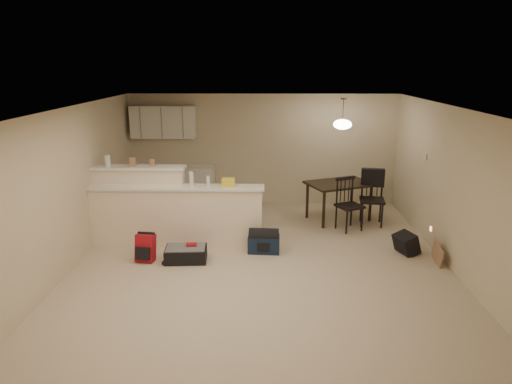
{
  "coord_description": "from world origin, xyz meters",
  "views": [
    {
      "loc": [
        0.06,
        -6.69,
        3.15
      ],
      "look_at": [
        -0.1,
        0.7,
        1.05
      ],
      "focal_mm": 32.0,
      "sensor_mm": 36.0,
      "label": 1
    }
  ],
  "objects_px": {
    "navy_duffel": "(264,244)",
    "dining_chair_far": "(372,199)",
    "dining_table": "(339,187)",
    "dining_chair_near": "(350,205)",
    "pendant_lamp": "(342,124)",
    "suitcase": "(186,254)",
    "red_backpack": "(146,248)",
    "black_daypack": "(406,244)"
  },
  "relations": [
    {
      "from": "suitcase",
      "to": "pendant_lamp",
      "type": "bearing_deg",
      "value": 33.22
    },
    {
      "from": "red_backpack",
      "to": "black_daypack",
      "type": "height_order",
      "value": "red_backpack"
    },
    {
      "from": "dining_table",
      "to": "dining_chair_far",
      "type": "bearing_deg",
      "value": -50.27
    },
    {
      "from": "black_daypack",
      "to": "pendant_lamp",
      "type": "bearing_deg",
      "value": 8.83
    },
    {
      "from": "pendant_lamp",
      "to": "suitcase",
      "type": "relative_size",
      "value": 0.92
    },
    {
      "from": "dining_chair_near",
      "to": "red_backpack",
      "type": "relative_size",
      "value": 2.29
    },
    {
      "from": "dining_chair_far",
      "to": "black_daypack",
      "type": "xyz_separation_m",
      "value": [
        0.29,
        -1.44,
        -0.37
      ]
    },
    {
      "from": "navy_duffel",
      "to": "dining_chair_far",
      "type": "bearing_deg",
      "value": 36.91
    },
    {
      "from": "pendant_lamp",
      "to": "red_backpack",
      "type": "bearing_deg",
      "value": -148.37
    },
    {
      "from": "pendant_lamp",
      "to": "dining_chair_near",
      "type": "height_order",
      "value": "pendant_lamp"
    },
    {
      "from": "pendant_lamp",
      "to": "suitcase",
      "type": "bearing_deg",
      "value": -142.81
    },
    {
      "from": "red_backpack",
      "to": "navy_duffel",
      "type": "xyz_separation_m",
      "value": [
        1.94,
        0.4,
        -0.08
      ]
    },
    {
      "from": "dining_chair_near",
      "to": "pendant_lamp",
      "type": "bearing_deg",
      "value": 73.77
    },
    {
      "from": "black_daypack",
      "to": "dining_chair_far",
      "type": "bearing_deg",
      "value": -7.2
    },
    {
      "from": "dining_table",
      "to": "red_backpack",
      "type": "xyz_separation_m",
      "value": [
        -3.48,
        -2.14,
        -0.47
      ]
    },
    {
      "from": "dining_chair_near",
      "to": "dining_table",
      "type": "bearing_deg",
      "value": 73.77
    },
    {
      "from": "navy_duffel",
      "to": "black_daypack",
      "type": "bearing_deg",
      "value": 3.19
    },
    {
      "from": "suitcase",
      "to": "navy_duffel",
      "type": "relative_size",
      "value": 1.25
    },
    {
      "from": "dining_table",
      "to": "dining_chair_near",
      "type": "bearing_deg",
      "value": -102.76
    },
    {
      "from": "dining_table",
      "to": "suitcase",
      "type": "relative_size",
      "value": 2.24
    },
    {
      "from": "dining_chair_near",
      "to": "dining_chair_far",
      "type": "distance_m",
      "value": 0.59
    },
    {
      "from": "pendant_lamp",
      "to": "dining_chair_near",
      "type": "bearing_deg",
      "value": -79.23
    },
    {
      "from": "dining_chair_far",
      "to": "suitcase",
      "type": "xyz_separation_m",
      "value": [
        -3.43,
        -1.83,
        -0.43
      ]
    },
    {
      "from": "dining_chair_near",
      "to": "red_backpack",
      "type": "xyz_separation_m",
      "value": [
        -3.6,
        -1.52,
        -0.29
      ]
    },
    {
      "from": "dining_chair_far",
      "to": "red_backpack",
      "type": "relative_size",
      "value": 2.43
    },
    {
      "from": "pendant_lamp",
      "to": "black_daypack",
      "type": "relative_size",
      "value": 1.6
    },
    {
      "from": "dining_table",
      "to": "suitcase",
      "type": "xyz_separation_m",
      "value": [
        -2.82,
        -2.14,
        -0.58
      ]
    },
    {
      "from": "pendant_lamp",
      "to": "suitcase",
      "type": "height_order",
      "value": "pendant_lamp"
    },
    {
      "from": "dining_chair_near",
      "to": "black_daypack",
      "type": "bearing_deg",
      "value": -82.24
    },
    {
      "from": "pendant_lamp",
      "to": "navy_duffel",
      "type": "relative_size",
      "value": 1.16
    },
    {
      "from": "navy_duffel",
      "to": "black_daypack",
      "type": "distance_m",
      "value": 2.44
    },
    {
      "from": "navy_duffel",
      "to": "pendant_lamp",
      "type": "bearing_deg",
      "value": 51.83
    },
    {
      "from": "dining_chair_near",
      "to": "black_daypack",
      "type": "height_order",
      "value": "dining_chair_near"
    },
    {
      "from": "pendant_lamp",
      "to": "navy_duffel",
      "type": "height_order",
      "value": "pendant_lamp"
    },
    {
      "from": "dining_chair_near",
      "to": "dining_chair_far",
      "type": "bearing_deg",
      "value": 4.78
    },
    {
      "from": "red_backpack",
      "to": "navy_duffel",
      "type": "bearing_deg",
      "value": 19.13
    },
    {
      "from": "navy_duffel",
      "to": "black_daypack",
      "type": "xyz_separation_m",
      "value": [
        2.44,
        0.0,
        0.02
      ]
    },
    {
      "from": "pendant_lamp",
      "to": "red_backpack",
      "type": "xyz_separation_m",
      "value": [
        -3.48,
        -2.14,
        -1.77
      ]
    },
    {
      "from": "red_backpack",
      "to": "black_daypack",
      "type": "bearing_deg",
      "value": 12.75
    },
    {
      "from": "dining_chair_far",
      "to": "navy_duffel",
      "type": "distance_m",
      "value": 2.62
    },
    {
      "from": "dining_table",
      "to": "dining_chair_far",
      "type": "distance_m",
      "value": 0.7
    },
    {
      "from": "dining_chair_far",
      "to": "dining_table",
      "type": "bearing_deg",
      "value": 161.57
    }
  ]
}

